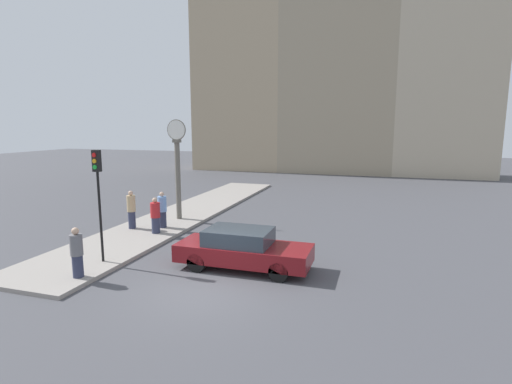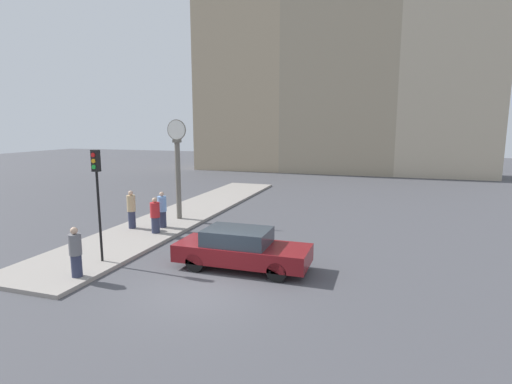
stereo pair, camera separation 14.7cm
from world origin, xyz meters
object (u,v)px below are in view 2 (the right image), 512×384
street_clock (178,167)px  pedestrian_grey_jacket (76,252)px  pedestrian_blue_stripe (162,210)px  sedan_car (241,249)px  pedestrian_red_top (155,216)px  pedestrian_tan_coat (131,210)px  traffic_light_near (97,183)px

street_clock → pedestrian_grey_jacket: 8.65m
pedestrian_grey_jacket → pedestrian_blue_stripe: (-0.70, 6.49, 0.04)m
sedan_car → street_clock: size_ratio=0.91×
sedan_car → pedestrian_red_top: pedestrian_red_top is taller
sedan_car → pedestrian_grey_jacket: bearing=-150.2°
sedan_car → pedestrian_tan_coat: 7.46m
pedestrian_grey_jacket → street_clock: bearing=95.8°
traffic_light_near → pedestrian_tan_coat: (-1.77, 4.38, -1.97)m
pedestrian_red_top → pedestrian_blue_stripe: bearing=102.8°
sedan_car → pedestrian_tan_coat: size_ratio=2.60×
traffic_light_near → pedestrian_tan_coat: 5.12m
sedan_car → traffic_light_near: (-4.96, -1.19, 2.29)m
traffic_light_near → pedestrian_grey_jacket: traffic_light_near is taller
street_clock → pedestrian_tan_coat: 3.31m
street_clock → pedestrian_tan_coat: (-1.17, -2.50, -1.83)m
street_clock → pedestrian_grey_jacket: bearing=-84.2°
pedestrian_red_top → pedestrian_grey_jacket: size_ratio=0.99×
traffic_light_near → pedestrian_tan_coat: traffic_light_near is taller
traffic_light_near → pedestrian_red_top: (-0.24, 3.98, -2.08)m
sedan_car → pedestrian_grey_jacket: size_ratio=2.85×
pedestrian_grey_jacket → pedestrian_blue_stripe: bearing=96.2°
sedan_car → pedestrian_grey_jacket: (-4.72, -2.71, 0.23)m
traffic_light_near → street_clock: (-0.61, 6.88, -0.14)m
sedan_car → pedestrian_red_top: size_ratio=2.88×
pedestrian_grey_jacket → pedestrian_blue_stripe: size_ratio=0.96×
street_clock → pedestrian_blue_stripe: 2.68m
street_clock → pedestrian_red_top: 3.50m
sedan_car → pedestrian_blue_stripe: pedestrian_blue_stripe is taller
traffic_light_near → street_clock: bearing=95.0°
pedestrian_blue_stripe → pedestrian_tan_coat: (-1.31, -0.60, 0.05)m
sedan_car → pedestrian_red_top: 5.91m
sedan_car → street_clock: bearing=134.4°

